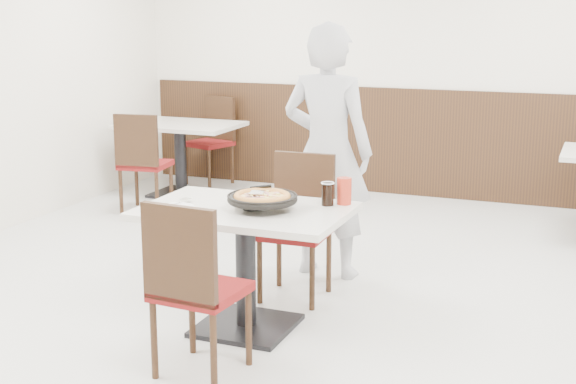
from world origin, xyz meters
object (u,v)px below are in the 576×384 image
at_px(main_table, 246,269).
at_px(bg_chair_left_far, 209,141).
at_px(chair_near, 201,287).
at_px(bg_table_left, 181,159).
at_px(pizza_pan, 262,203).
at_px(pizza, 262,199).
at_px(bg_chair_left_near, 145,162).
at_px(side_plate, 178,207).
at_px(chair_far, 295,229).
at_px(cola_glass, 328,195).
at_px(diner_person, 327,152).
at_px(red_cup, 344,191).

relative_size(main_table, bg_chair_left_far, 1.26).
distance_m(main_table, bg_chair_left_far, 4.17).
height_order(chair_near, bg_table_left, chair_near).
bearing_deg(pizza_pan, pizza, 122.55).
xyz_separation_m(chair_near, bg_chair_left_far, (-2.14, 4.22, 0.00)).
distance_m(bg_table_left, bg_chair_left_near, 0.73).
bearing_deg(main_table, bg_table_left, 125.25).
bearing_deg(main_table, side_plate, -154.45).
bearing_deg(chair_far, cola_glass, 131.75).
height_order(main_table, diner_person, diner_person).
relative_size(main_table, bg_table_left, 1.00).
bearing_deg(bg_chair_left_far, diner_person, 149.69).
xyz_separation_m(side_plate, red_cup, (0.86, 0.47, 0.07)).
distance_m(red_cup, bg_chair_left_far, 4.22).
bearing_deg(chair_near, main_table, 97.53).
height_order(bg_table_left, bg_chair_left_far, bg_chair_left_far).
bearing_deg(cola_glass, red_cup, 38.66).
distance_m(diner_person, bg_chair_left_near, 2.51).
bearing_deg(side_plate, pizza_pan, 19.00).
distance_m(chair_near, side_plate, 0.66).
bearing_deg(chair_far, red_cup, 143.05).
bearing_deg(red_cup, diner_person, 115.10).
relative_size(side_plate, red_cup, 1.15).
xyz_separation_m(pizza_pan, bg_table_left, (-2.24, 3.01, -0.42)).
distance_m(pizza, side_plate, 0.49).
bearing_deg(red_cup, pizza_pan, -141.93).
bearing_deg(cola_glass, side_plate, -152.57).
bearing_deg(chair_far, bg_chair_left_far, -55.75).
xyz_separation_m(pizza_pan, cola_glass, (0.31, 0.24, 0.02)).
bearing_deg(main_table, red_cup, 30.62).
bearing_deg(main_table, bg_chair_left_far, 120.32).
bearing_deg(side_plate, bg_chair_left_far, 114.93).
bearing_deg(chair_far, pizza, 91.12).
bearing_deg(diner_person, chair_near, 89.50).
xyz_separation_m(pizza_pan, bg_chair_left_near, (-2.21, 2.29, -0.32)).
relative_size(cola_glass, bg_chair_left_far, 0.14).
relative_size(pizza, bg_table_left, 0.26).
height_order(pizza, red_cup, red_cup).
xyz_separation_m(side_plate, cola_glass, (0.78, 0.41, 0.06)).
xyz_separation_m(side_plate, bg_chair_left_far, (-1.75, 3.77, -0.28)).
height_order(cola_glass, bg_chair_left_far, bg_chair_left_far).
relative_size(red_cup, bg_table_left, 0.13).
xyz_separation_m(chair_far, bg_chair_left_near, (-2.17, 1.67, 0.00)).
relative_size(chair_near, bg_chair_left_near, 1.00).
distance_m(main_table, cola_glass, 0.66).
bearing_deg(red_cup, bg_chair_left_near, 142.76).
xyz_separation_m(pizza, bg_table_left, (-2.23, 3.01, -0.44)).
distance_m(chair_near, bg_chair_left_near, 3.60).
relative_size(chair_near, side_plate, 5.17).
bearing_deg(pizza, main_table, -179.83).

